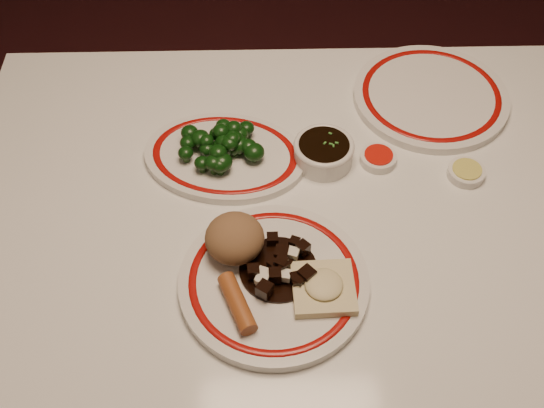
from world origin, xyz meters
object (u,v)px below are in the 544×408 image
(main_plate, at_px, (274,282))
(soy_bowl, at_px, (323,153))
(fried_wonton, at_px, (324,287))
(broccoli_pile, at_px, (224,144))
(stirfry_heap, at_px, (281,268))
(rice_mound, at_px, (235,238))
(broccoli_plate, at_px, (225,156))
(dining_table, at_px, (311,254))
(spring_roll, at_px, (237,303))

(main_plate, bearing_deg, soy_bowl, 70.18)
(fried_wonton, relative_size, broccoli_pile, 0.64)
(fried_wonton, relative_size, stirfry_heap, 0.80)
(main_plate, height_order, rice_mound, rice_mound)
(rice_mound, height_order, broccoli_pile, rice_mound)
(rice_mound, distance_m, broccoli_plate, 0.22)
(rice_mound, xyz_separation_m, soy_bowl, (0.15, 0.20, -0.03))
(broccoli_plate, xyz_separation_m, broccoli_pile, (-0.00, 0.00, 0.03))
(soy_bowl, bearing_deg, rice_mound, -126.52)
(main_plate, bearing_deg, stirfry_heap, 47.73)
(broccoli_pile, bearing_deg, fried_wonton, -61.93)
(soy_bowl, bearing_deg, broccoli_pile, 177.81)
(soy_bowl, bearing_deg, dining_table, -100.40)
(main_plate, bearing_deg, dining_table, 60.76)
(main_plate, relative_size, soy_bowl, 3.29)
(broccoli_plate, relative_size, soy_bowl, 3.09)
(broccoli_pile, bearing_deg, soy_bowl, -2.19)
(rice_mound, relative_size, spring_roll, 0.94)
(spring_roll, bearing_deg, broccoli_plate, 73.24)
(main_plate, xyz_separation_m, rice_mound, (-0.06, 0.05, 0.04))
(main_plate, height_order, soy_bowl, soy_bowl)
(rice_mound, bearing_deg, fried_wonton, -30.03)
(dining_table, bearing_deg, stirfry_heap, -117.53)
(soy_bowl, bearing_deg, broccoli_plate, 177.94)
(main_plate, xyz_separation_m, broccoli_plate, (-0.08, 0.26, -0.00))
(stirfry_heap, relative_size, soy_bowl, 1.16)
(stirfry_heap, bearing_deg, fried_wonton, -28.83)
(rice_mound, bearing_deg, soy_bowl, 53.48)
(spring_roll, distance_m, fried_wonton, 0.13)
(rice_mound, bearing_deg, dining_table, 28.14)
(broccoli_pile, bearing_deg, rice_mound, -84.14)
(rice_mound, xyz_separation_m, fried_wonton, (0.13, -0.08, -0.02))
(dining_table, xyz_separation_m, broccoli_pile, (-0.15, 0.14, 0.13))
(spring_roll, bearing_deg, soy_bowl, 42.88)
(fried_wonton, bearing_deg, main_plate, 163.16)
(main_plate, relative_size, broccoli_pile, 2.29)
(dining_table, distance_m, broccoli_plate, 0.23)
(spring_roll, relative_size, soy_bowl, 0.94)
(rice_mound, bearing_deg, broccoli_plate, 95.85)
(broccoli_plate, bearing_deg, dining_table, -44.07)
(dining_table, bearing_deg, spring_roll, -125.76)
(spring_roll, bearing_deg, rice_mound, 70.86)
(dining_table, xyz_separation_m, main_plate, (-0.07, -0.12, 0.10))
(broccoli_plate, distance_m, broccoli_pile, 0.03)
(dining_table, distance_m, rice_mound, 0.20)
(dining_table, height_order, rice_mound, rice_mound)
(fried_wonton, height_order, stirfry_heap, stirfry_heap)
(broccoli_plate, height_order, broccoli_pile, broccoli_pile)
(rice_mound, distance_m, broccoli_pile, 0.21)
(spring_roll, bearing_deg, stirfry_heap, 21.32)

